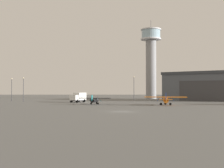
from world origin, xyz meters
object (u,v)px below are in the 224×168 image
(truck_box_white, at_px, (78,97))
(light_post_west, at_px, (134,86))
(light_post_east, at_px, (12,87))
(airplane_orange, at_px, (166,99))
(airplane_black, at_px, (95,100))
(control_tower, at_px, (151,56))
(light_post_north, at_px, (23,87))

(truck_box_white, xyz_separation_m, light_post_west, (18.56, 9.11, 3.55))
(truck_box_white, distance_m, light_post_east, 26.13)
(airplane_orange, distance_m, airplane_black, 19.16)
(control_tower, height_order, light_post_north, control_tower)
(airplane_orange, height_order, airplane_black, airplane_orange)
(airplane_black, distance_m, light_post_west, 26.34)
(control_tower, bearing_deg, light_post_west, -109.79)
(airplane_black, bearing_deg, light_post_north, 63.91)
(airplane_black, xyz_separation_m, light_post_north, (-25.10, 19.46, 3.73))
(airplane_orange, relative_size, light_post_west, 1.25)
(airplane_black, relative_size, light_post_west, 1.00)
(airplane_orange, height_order, light_post_east, light_post_east)
(airplane_black, distance_m, light_post_east, 37.88)
(light_post_west, bearing_deg, control_tower, 70.21)
(light_post_east, bearing_deg, airplane_orange, -29.37)
(airplane_orange, xyz_separation_m, light_post_west, (-5.83, 27.44, 3.73))
(light_post_east, bearing_deg, control_tower, 27.89)
(control_tower, relative_size, light_post_north, 4.28)
(airplane_orange, distance_m, light_post_west, 28.30)
(light_post_west, height_order, light_post_east, light_post_west)
(airplane_orange, relative_size, light_post_east, 1.34)
(airplane_black, bearing_deg, control_tower, -12.54)
(airplane_black, bearing_deg, light_post_east, 64.74)
(control_tower, height_order, light_post_west, control_tower)
(light_post_east, xyz_separation_m, light_post_north, (5.03, -3.21, 0.04))
(light_post_east, bearing_deg, light_post_west, 0.05)
(control_tower, relative_size, truck_box_white, 5.73)
(airplane_black, distance_m, light_post_north, 31.98)
(light_post_west, distance_m, light_post_north, 37.97)
(airplane_black, xyz_separation_m, light_post_west, (12.73, 22.70, 4.03))
(truck_box_white, bearing_deg, light_post_east, -78.79)
(airplane_black, bearing_deg, truck_box_white, 34.90)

